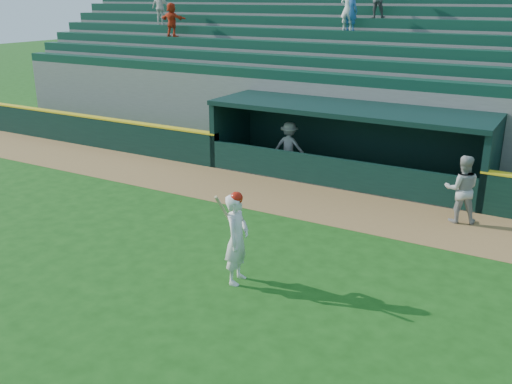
{
  "coord_description": "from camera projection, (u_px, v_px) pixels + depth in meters",
  "views": [
    {
      "loc": [
        6.71,
        -9.99,
        5.93
      ],
      "look_at": [
        0.0,
        1.6,
        1.3
      ],
      "focal_mm": 40.0,
      "sensor_mm": 36.0,
      "label": 1
    }
  ],
  "objects": [
    {
      "name": "dugout_player_inside",
      "position": [
        289.0,
        146.0,
        20.18
      ],
      "size": [
        1.18,
        0.76,
        1.73
      ],
      "primitive_type": "imported",
      "rotation": [
        0.0,
        0.0,
        3.25
      ],
      "color": "#A1A19C",
      "rests_on": "ground"
    },
    {
      "name": "field_wall_left",
      "position": [
        66.0,
        128.0,
        24.25
      ],
      "size": [
        15.5,
        0.3,
        1.2
      ],
      "primitive_type": "cube",
      "color": "black",
      "rests_on": "ground"
    },
    {
      "name": "dugout",
      "position": [
        350.0,
        137.0,
        19.39
      ],
      "size": [
        9.4,
        2.8,
        2.46
      ],
      "color": "slate",
      "rests_on": "ground"
    },
    {
      "name": "dugout_player_front",
      "position": [
        462.0,
        189.0,
        15.48
      ],
      "size": [
        1.1,
        0.97,
        1.9
      ],
      "primitive_type": "imported",
      "rotation": [
        0.0,
        0.0,
        3.46
      ],
      "color": "#A1A19C",
      "rests_on": "ground"
    },
    {
      "name": "stands",
      "position": [
        394.0,
        89.0,
        22.77
      ],
      "size": [
        34.5,
        6.26,
        7.58
      ],
      "color": "slate",
      "rests_on": "ground"
    },
    {
      "name": "batter_at_plate",
      "position": [
        237.0,
        238.0,
        12.16
      ],
      "size": [
        0.59,
        0.88,
        2.09
      ],
      "color": "silver",
      "rests_on": "ground"
    },
    {
      "name": "wall_stripe_left",
      "position": [
        64.0,
        113.0,
        24.05
      ],
      "size": [
        15.5,
        0.32,
        0.06
      ],
      "primitive_type": "cube",
      "color": "yellow",
      "rests_on": "field_wall_left"
    },
    {
      "name": "ground",
      "position": [
        222.0,
        264.0,
        13.29
      ],
      "size": [
        120.0,
        120.0,
        0.0
      ],
      "primitive_type": "plane",
      "color": "#174711",
      "rests_on": "ground"
    },
    {
      "name": "warning_track",
      "position": [
        310.0,
        202.0,
        17.3
      ],
      "size": [
        40.0,
        3.0,
        0.01
      ],
      "primitive_type": "cube",
      "color": "olive",
      "rests_on": "ground"
    }
  ]
}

